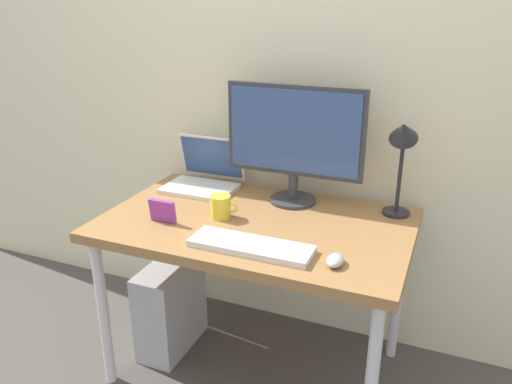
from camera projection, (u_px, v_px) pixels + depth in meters
ground_plane at (256, 366)px, 2.27m from camera, size 6.00×6.00×0.00m
back_wall at (295, 57)px, 2.18m from camera, size 4.40×0.04×2.60m
desk at (256, 235)px, 2.04m from camera, size 1.21×0.75×0.72m
monitor at (294, 137)px, 2.09m from camera, size 0.59×0.20×0.50m
laptop at (205, 175)px, 2.35m from camera, size 0.32×0.27×0.23m
desk_lamp at (402, 146)px, 1.94m from camera, size 0.11×0.16×0.42m
keyboard at (251, 246)px, 1.78m from camera, size 0.44×0.14×0.02m
mouse at (335, 260)px, 1.67m from camera, size 0.06×0.09×0.03m
coffee_mug at (221, 207)px, 2.02m from camera, size 0.12×0.08×0.09m
photo_frame at (162, 211)px, 1.98m from camera, size 0.11×0.03×0.09m
computer_tower at (171, 306)px, 2.34m from camera, size 0.18×0.36×0.42m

